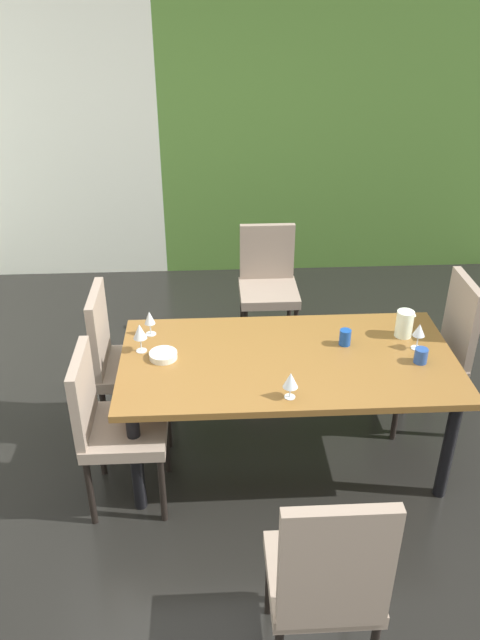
{
  "coord_description": "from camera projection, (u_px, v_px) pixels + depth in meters",
  "views": [
    {
      "loc": [
        0.01,
        -2.78,
        2.64
      ],
      "look_at": [
        0.18,
        0.36,
        0.85
      ],
      "focal_mm": 35.0,
      "sensor_mm": 36.0,
      "label": 1
    }
  ],
  "objects": [
    {
      "name": "garden_window_panel",
      "position": [
        340.0,
        129.0,
        5.65
      ],
      "size": [
        3.27,
        0.1,
        2.72
      ],
      "primitive_type": "cube",
      "color": "#4E7930",
      "rests_on": "ground_plane"
    },
    {
      "name": "back_panel_interior",
      "position": [
        21.0,
        133.0,
        5.52
      ],
      "size": [
        2.44,
        0.1,
        2.72
      ],
      "primitive_type": "cube",
      "color": "silver",
      "rests_on": "ground_plane"
    },
    {
      "name": "cup_north",
      "position": [
        421.0,
        356.0,
        3.47
      ],
      "size": [
        0.07,
        0.07,
        0.09
      ],
      "primitive_type": "cylinder",
      "color": "#274B97",
      "rests_on": "dining_table"
    },
    {
      "name": "wine_glass_east",
      "position": [
        150.0,
        318.0,
        3.7
      ],
      "size": [
        0.06,
        0.06,
        0.16
      ],
      "color": "silver",
      "rests_on": "dining_table"
    },
    {
      "name": "pitcher_center",
      "position": [
        405.0,
        324.0,
        3.7
      ],
      "size": [
        0.11,
        0.1,
        0.17
      ],
      "color": "white",
      "rests_on": "dining_table"
    },
    {
      "name": "wine_glass_right",
      "position": [
        140.0,
        332.0,
        3.53
      ],
      "size": [
        0.08,
        0.08,
        0.18
      ],
      "color": "silver",
      "rests_on": "dining_table"
    },
    {
      "name": "chair_head_near",
      "position": [
        327.0,
        578.0,
        2.41
      ],
      "size": [
        0.44,
        0.44,
        1.07
      ],
      "color": "gray",
      "rests_on": "ground_plane"
    },
    {
      "name": "serving_bowl_near_shelf",
      "position": [
        163.0,
        355.0,
        3.52
      ],
      "size": [
        0.16,
        0.16,
        0.04
      ],
      "primitive_type": "cylinder",
      "color": "white",
      "rests_on": "dining_table"
    },
    {
      "name": "wine_glass_west",
      "position": [
        419.0,
        331.0,
        3.56
      ],
      "size": [
        0.07,
        0.07,
        0.16
      ],
      "color": "silver",
      "rests_on": "dining_table"
    },
    {
      "name": "dining_table",
      "position": [
        288.0,
        369.0,
        3.56
      ],
      "size": [
        1.9,
        0.97,
        0.71
      ],
      "color": "brown",
      "rests_on": "ground_plane"
    },
    {
      "name": "chair_left_far",
      "position": [
        121.0,
        356.0,
        3.82
      ],
      "size": [
        0.44,
        0.44,
        1.0
      ],
      "rotation": [
        0.0,
        0.0,
        -1.57
      ],
      "color": "gray",
      "rests_on": "ground_plane"
    },
    {
      "name": "chair_head_far",
      "position": [
        268.0,
        280.0,
        4.78
      ],
      "size": [
        0.44,
        0.45,
        0.95
      ],
      "rotation": [
        0.0,
        0.0,
        3.14
      ],
      "color": "gray",
      "rests_on": "ground_plane"
    },
    {
      "name": "wine_glass_left",
      "position": [
        291.0,
        380.0,
        3.15
      ],
      "size": [
        0.08,
        0.08,
        0.15
      ],
      "color": "silver",
      "rests_on": "dining_table"
    },
    {
      "name": "chair_left_near",
      "position": [
        110.0,
        421.0,
        3.31
      ],
      "size": [
        0.44,
        0.44,
        0.95
      ],
      "rotation": [
        0.0,
        0.0,
        -1.57
      ],
      "color": "gray",
      "rests_on": "ground_plane"
    },
    {
      "name": "chair_right_far",
      "position": [
        438.0,
        346.0,
        3.91
      ],
      "size": [
        0.44,
        0.44,
        1.02
      ],
      "rotation": [
        0.0,
        0.0,
        1.57
      ],
      "color": "gray",
      "rests_on": "ground_plane"
    },
    {
      "name": "cup_front",
      "position": [
        345.0,
        337.0,
        3.63
      ],
      "size": [
        0.07,
        0.07,
        0.1
      ],
      "primitive_type": "cylinder",
      "color": "#17459B",
      "rests_on": "dining_table"
    },
    {
      "name": "ground_plane",
      "position": [
        214.0,
        476.0,
        3.73
      ],
      "size": [
        5.71,
        5.96,
        0.02
      ],
      "primitive_type": "cube",
      "color": "black"
    }
  ]
}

